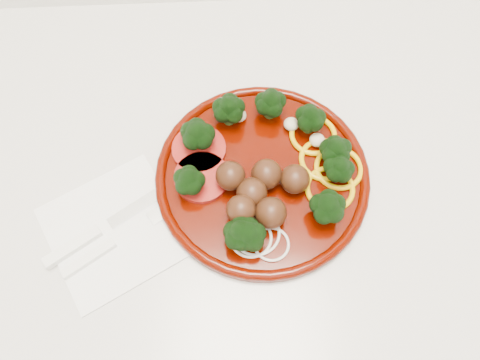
{
  "coord_description": "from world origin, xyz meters",
  "views": [
    {
      "loc": [
        -0.02,
        1.4,
        1.46
      ],
      "look_at": [
        -0.0,
        1.66,
        0.92
      ],
      "focal_mm": 35.0,
      "sensor_mm": 36.0,
      "label": 1
    }
  ],
  "objects_px": {
    "plate": "(264,174)",
    "knife": "(96,232)",
    "napkin": "(115,230)",
    "fork": "(103,249)"
  },
  "relations": [
    {
      "from": "plate",
      "to": "napkin",
      "type": "distance_m",
      "value": 0.2
    },
    {
      "from": "plate",
      "to": "napkin",
      "type": "height_order",
      "value": "plate"
    },
    {
      "from": "napkin",
      "to": "plate",
      "type": "bearing_deg",
      "value": 17.74
    },
    {
      "from": "napkin",
      "to": "knife",
      "type": "xyz_separation_m",
      "value": [
        -0.02,
        -0.0,
        0.01
      ]
    },
    {
      "from": "plate",
      "to": "knife",
      "type": "relative_size",
      "value": 1.7
    },
    {
      "from": "plate",
      "to": "napkin",
      "type": "relative_size",
      "value": 1.79
    },
    {
      "from": "knife",
      "to": "plate",
      "type": "bearing_deg",
      "value": -16.54
    },
    {
      "from": "napkin",
      "to": "fork",
      "type": "xyz_separation_m",
      "value": [
        -0.01,
        -0.03,
        0.01
      ]
    },
    {
      "from": "napkin",
      "to": "knife",
      "type": "bearing_deg",
      "value": -169.08
    },
    {
      "from": "plate",
      "to": "knife",
      "type": "height_order",
      "value": "plate"
    }
  ]
}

